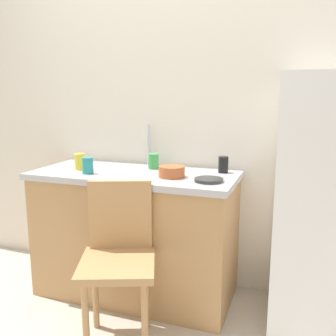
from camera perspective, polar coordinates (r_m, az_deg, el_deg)
back_wall at (r=2.74m, az=-0.61°, el=8.07°), size 4.80×0.10×2.44m
cabinet_base at (r=2.62m, az=-4.87°, el=-10.28°), size 1.32×0.60×0.82m
countertop at (r=2.49m, az=-5.04°, el=-1.00°), size 1.36×0.64×0.04m
faucet at (r=2.69m, az=-2.95°, el=3.52°), size 0.02×0.02×0.29m
refrigerator at (r=2.31m, az=23.61°, el=-5.48°), size 0.59×0.59×1.48m
chair at (r=2.12m, az=-7.64°, el=-13.04°), size 0.52×0.52×0.89m
terracotta_bowl at (r=2.31m, az=0.58°, el=-0.55°), size 0.16×0.16×0.07m
hotplate at (r=2.21m, az=6.25°, el=-1.83°), size 0.17×0.17×0.02m
cup_teal at (r=2.47m, az=-12.20°, el=0.38°), size 0.07×0.07×0.11m
cup_green at (r=2.57m, az=-2.18°, el=1.04°), size 0.07×0.07×0.10m
cup_black at (r=2.46m, az=8.47°, el=0.52°), size 0.06×0.06×0.11m
cup_yellow at (r=2.61m, az=-13.35°, el=0.96°), size 0.07×0.07×0.11m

